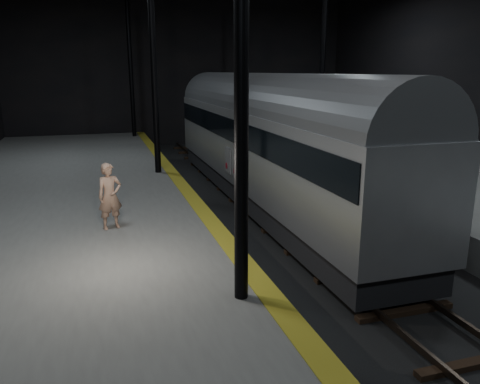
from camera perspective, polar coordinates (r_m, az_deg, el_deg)
name	(u,v)px	position (r m, az deg, el deg)	size (l,w,h in m)	color
ground	(322,250)	(14.39, 9.97, -6.98)	(44.00, 44.00, 0.00)	black
platform_left	(54,264)	(12.83, -21.68, -8.16)	(9.00, 43.80, 1.00)	#545451
tactile_strip	(217,229)	(12.94, -2.81, -4.51)	(0.50, 43.80, 0.01)	olive
track	(322,248)	(14.37, 9.98, -6.72)	(2.40, 43.00, 0.24)	#3F3328
train	(264,135)	(18.36, 2.92, 6.97)	(2.82, 18.83, 5.03)	#A1A3A9
woman	(110,196)	(13.23, -15.57, -0.49)	(0.67, 0.44, 1.83)	tan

